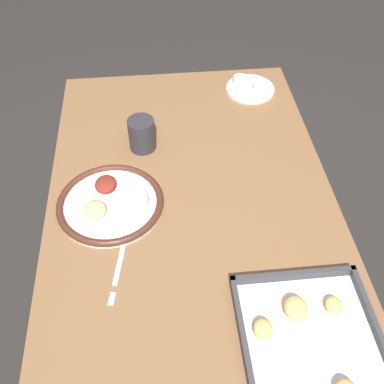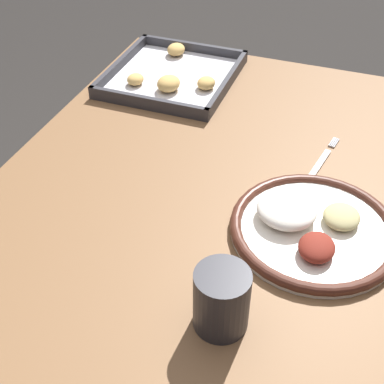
{
  "view_description": "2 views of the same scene",
  "coord_description": "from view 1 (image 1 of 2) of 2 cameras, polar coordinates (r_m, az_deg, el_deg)",
  "views": [
    {
      "loc": [
        0.81,
        -0.08,
        1.7
      ],
      "look_at": [
        -0.0,
        0.0,
        0.81
      ],
      "focal_mm": 42.0,
      "sensor_mm": 36.0,
      "label": 1
    },
    {
      "loc": [
        -0.69,
        -0.25,
        1.42
      ],
      "look_at": [
        -0.0,
        0.0,
        0.81
      ],
      "focal_mm": 50.0,
      "sensor_mm": 36.0,
      "label": 2
    }
  ],
  "objects": [
    {
      "name": "ground_plane",
      "position": [
        1.89,
        0.0,
        -16.74
      ],
      "size": [
        8.0,
        8.0,
        0.0
      ],
      "primitive_type": "plane",
      "color": "#282623"
    },
    {
      "name": "dining_table",
      "position": [
        1.33,
        0.01,
        -4.35
      ],
      "size": [
        1.25,
        0.79,
        0.78
      ],
      "color": "brown",
      "rests_on": "ground_plane"
    },
    {
      "name": "dinner_plate",
      "position": [
        1.23,
        -10.13,
        -1.2
      ],
      "size": [
        0.29,
        0.29,
        0.05
      ],
      "color": "white",
      "rests_on": "dining_table"
    },
    {
      "name": "fork",
      "position": [
        1.12,
        -9.1,
        -8.64
      ],
      "size": [
        0.22,
        0.05,
        0.0
      ],
      "rotation": [
        0.0,
        0.0,
        -0.18
      ],
      "color": "silver",
      "rests_on": "dining_table"
    },
    {
      "name": "saucer_plate",
      "position": [
        1.63,
        7.47,
        13.08
      ],
      "size": [
        0.17,
        0.17,
        0.04
      ],
      "color": "white",
      "rests_on": "dining_table"
    },
    {
      "name": "baking_tray",
      "position": [
        1.04,
        14.68,
        -17.46
      ],
      "size": [
        0.32,
        0.3,
        0.04
      ],
      "color": "#333338",
      "rests_on": "dining_table"
    },
    {
      "name": "drinking_cup",
      "position": [
        1.36,
        -6.39,
        7.3
      ],
      "size": [
        0.08,
        0.08,
        0.1
      ],
      "color": "#28282D",
      "rests_on": "dining_table"
    }
  ]
}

